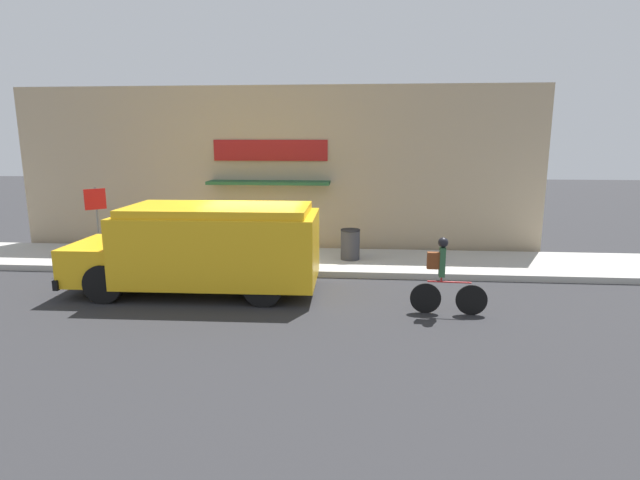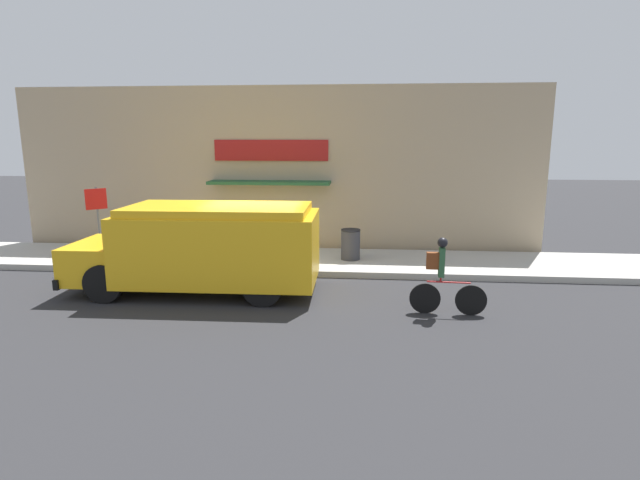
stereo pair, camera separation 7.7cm
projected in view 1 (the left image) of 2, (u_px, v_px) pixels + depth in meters
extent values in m
plane|color=#2B2B2D|center=(256.00, 276.00, 13.85)|extent=(70.00, 70.00, 0.00)
cube|color=#ADAAA3|center=(266.00, 260.00, 15.28)|extent=(28.00, 2.97, 0.18)
cube|color=tan|center=(274.00, 170.00, 16.57)|extent=(17.53, 0.18, 5.44)
cube|color=maroon|center=(270.00, 150.00, 16.34)|extent=(3.77, 0.05, 0.68)
cube|color=#235633|center=(269.00, 183.00, 16.16)|extent=(3.96, 0.82, 0.10)
cube|color=yellow|center=(220.00, 247.00, 12.21)|extent=(4.77, 2.37, 1.66)
cube|color=yellow|center=(102.00, 260.00, 12.47)|extent=(1.32, 2.13, 0.91)
cube|color=yellow|center=(219.00, 210.00, 12.02)|extent=(4.39, 2.18, 0.19)
cube|color=black|center=(80.00, 273.00, 12.58)|extent=(0.16, 2.25, 0.24)
cube|color=red|center=(186.00, 233.00, 13.64)|extent=(0.03, 0.44, 0.44)
cylinder|color=black|center=(139.00, 263.00, 13.47)|extent=(0.92, 0.28, 0.91)
cylinder|color=black|center=(104.00, 284.00, 11.54)|extent=(0.92, 0.28, 0.91)
cylinder|color=black|center=(276.00, 265.00, 13.23)|extent=(0.92, 0.28, 0.91)
cylinder|color=black|center=(263.00, 287.00, 11.31)|extent=(0.92, 0.28, 0.91)
cylinder|color=black|center=(471.00, 300.00, 10.75)|extent=(0.67, 0.07, 0.67)
cylinder|color=black|center=(425.00, 298.00, 10.87)|extent=(0.67, 0.07, 0.67)
cylinder|color=red|center=(449.00, 282.00, 10.73)|extent=(0.93, 0.08, 0.04)
cylinder|color=red|center=(441.00, 279.00, 10.74)|extent=(0.04, 0.04, 0.12)
cube|color=#2D5B38|center=(442.00, 262.00, 10.67)|extent=(0.13, 0.21, 0.63)
sphere|color=black|center=(443.00, 242.00, 10.58)|extent=(0.22, 0.22, 0.22)
cube|color=brown|center=(433.00, 261.00, 10.69)|extent=(0.27, 0.15, 0.36)
cylinder|color=slate|center=(98.00, 224.00, 14.63)|extent=(0.07, 0.07, 2.20)
cube|color=red|center=(95.00, 199.00, 14.43)|extent=(0.45, 0.45, 0.60)
cylinder|color=#38383D|center=(350.00, 245.00, 14.97)|extent=(0.57, 0.57, 0.88)
cylinder|color=black|center=(350.00, 230.00, 14.88)|extent=(0.58, 0.58, 0.04)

